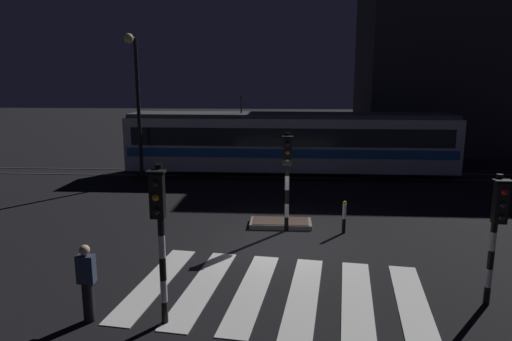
% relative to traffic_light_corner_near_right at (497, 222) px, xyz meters
% --- Properties ---
extents(ground_plane, '(120.00, 120.00, 0.00)m').
position_rel_traffic_light_corner_near_right_xyz_m(ground_plane, '(-4.78, 3.36, -2.01)').
color(ground_plane, black).
extents(rail_near, '(80.00, 0.12, 0.03)m').
position_rel_traffic_light_corner_near_right_xyz_m(rail_near, '(-4.78, 13.22, -2.00)').
color(rail_near, '#59595E').
rests_on(rail_near, ground).
extents(rail_far, '(80.00, 0.12, 0.03)m').
position_rel_traffic_light_corner_near_right_xyz_m(rail_far, '(-4.78, 14.65, -2.00)').
color(rail_far, '#59595E').
rests_on(rail_far, ground).
extents(crosswalk_zebra, '(7.42, 5.13, 0.02)m').
position_rel_traffic_light_corner_near_right_xyz_m(crosswalk_zebra, '(-4.78, 0.32, -2.00)').
color(crosswalk_zebra, silver).
rests_on(crosswalk_zebra, ground).
extents(traffic_island, '(2.13, 1.03, 0.18)m').
position_rel_traffic_light_corner_near_right_xyz_m(traffic_island, '(-4.78, 5.47, -1.92)').
color(traffic_island, slate).
rests_on(traffic_island, ground).
extents(traffic_light_corner_near_right, '(0.36, 0.42, 3.05)m').
position_rel_traffic_light_corner_near_right_xyz_m(traffic_light_corner_near_right, '(0.00, 0.00, 0.00)').
color(traffic_light_corner_near_right, black).
rests_on(traffic_light_corner_near_right, ground).
extents(traffic_light_kerb_mid_left, '(0.36, 0.42, 3.42)m').
position_rel_traffic_light_corner_near_right_xyz_m(traffic_light_kerb_mid_left, '(-7.13, -1.29, 0.25)').
color(traffic_light_kerb_mid_left, black).
rests_on(traffic_light_kerb_mid_left, ground).
extents(traffic_light_median_centre, '(0.36, 0.42, 3.33)m').
position_rel_traffic_light_corner_near_right_xyz_m(traffic_light_median_centre, '(-4.58, 4.84, 0.18)').
color(traffic_light_median_centre, black).
rests_on(traffic_light_median_centre, ground).
extents(street_lamp_trackside_left, '(0.44, 1.21, 7.01)m').
position_rel_traffic_light_corner_near_right_xyz_m(street_lamp_trackside_left, '(-11.76, 11.69, 2.45)').
color(street_lamp_trackside_left, black).
rests_on(street_lamp_trackside_left, ground).
extents(tram, '(17.01, 2.58, 4.15)m').
position_rel_traffic_light_corner_near_right_xyz_m(tram, '(-4.46, 13.93, -0.26)').
color(tram, silver).
rests_on(tram, ground).
extents(pedestrian_waiting_at_kerb, '(0.36, 0.24, 1.71)m').
position_rel_traffic_light_corner_near_right_xyz_m(pedestrian_waiting_at_kerb, '(-8.75, -1.22, -1.14)').
color(pedestrian_waiting_at_kerb, black).
rests_on(pedestrian_waiting_at_kerb, ground).
extents(bollard_island_edge, '(0.12, 0.12, 1.11)m').
position_rel_traffic_light_corner_near_right_xyz_m(bollard_island_edge, '(-2.68, 4.81, -1.45)').
color(bollard_island_edge, black).
rests_on(bollard_island_edge, ground).
extents(building_backdrop, '(16.48, 8.00, 12.78)m').
position_rel_traffic_light_corner_near_right_xyz_m(building_backdrop, '(8.84, 23.38, 4.38)').
color(building_backdrop, '#2D2D33').
rests_on(building_backdrop, ground).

